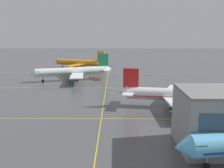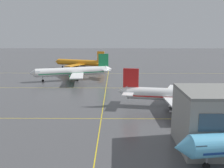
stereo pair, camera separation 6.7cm
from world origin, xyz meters
The scene contains 4 objects.
airliner_second_row centered at (20.83, 41.34, 3.67)m, with size 34.49×29.42×10.74m.
airliner_third_row centered at (-14.89, 81.40, 3.83)m, with size 35.29×30.15×11.21m.
airliner_far_left_stand centered at (-16.31, 116.16, 3.50)m, with size 32.16×27.51×10.26m.
taxiway_markings centered at (0.00, 49.16, 0.00)m, with size 141.45×150.07×0.01m.
Camera 2 is at (3.24, -25.72, 20.74)m, focal length 40.02 mm.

